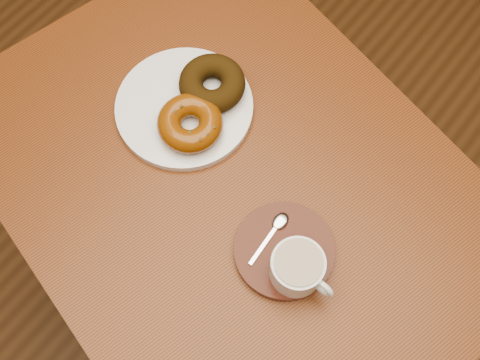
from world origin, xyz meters
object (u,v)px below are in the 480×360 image
Objects in this scene: coffee_cup at (298,268)px; saucer at (284,251)px; cafe_table at (231,206)px; donut_plate at (184,107)px.

saucer is at bearing 154.83° from coffee_cup.
saucer is 0.05m from coffee_cup.
cafe_table is 0.21m from saucer.
donut_plate is at bearing 174.25° from cafe_table.
saucer is (0.14, -0.05, 0.14)m from cafe_table.
coffee_cup reaches higher than cafe_table.
saucer is at bearing -18.52° from donut_plate.
coffee_cup reaches higher than saucer.
coffee_cup is (0.18, -0.06, 0.18)m from cafe_table.
donut_plate is at bearing 161.48° from saucer.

